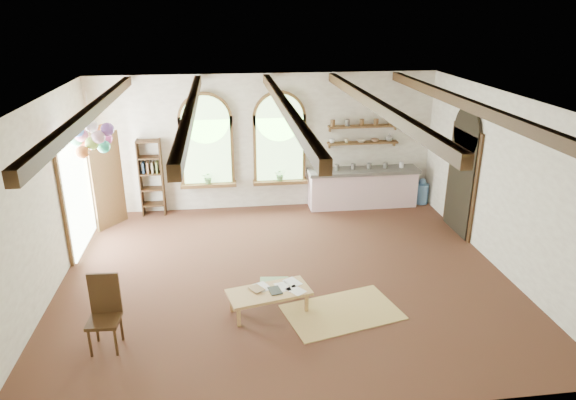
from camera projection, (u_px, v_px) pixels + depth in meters
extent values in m
plane|color=#4F2E20|center=(285.00, 275.00, 9.41)|extent=(8.00, 8.00, 0.00)
cube|color=brown|center=(207.00, 151.00, 11.91)|extent=(1.24, 0.08, 1.64)
cylinder|color=brown|center=(205.00, 119.00, 11.65)|extent=(1.24, 0.08, 1.24)
cube|color=#8ABD71|center=(207.00, 152.00, 11.87)|extent=(1.10, 0.04, 1.50)
cube|color=brown|center=(209.00, 185.00, 12.11)|extent=(1.30, 0.28, 0.08)
cube|color=brown|center=(280.00, 149.00, 12.12)|extent=(1.24, 0.08, 1.64)
cylinder|color=brown|center=(279.00, 117.00, 11.85)|extent=(1.24, 0.08, 1.24)
cube|color=#8ABD71|center=(280.00, 149.00, 12.08)|extent=(1.10, 0.04, 1.50)
cube|color=brown|center=(280.00, 182.00, 12.31)|extent=(1.30, 0.28, 0.08)
cube|color=brown|center=(77.00, 192.00, 10.19)|extent=(0.10, 1.90, 2.50)
cube|color=black|center=(461.00, 183.00, 10.88)|extent=(0.10, 1.30, 2.40)
cube|color=silver|center=(362.00, 189.00, 12.50)|extent=(2.60, 0.55, 0.86)
cube|color=slate|center=(363.00, 171.00, 12.33)|extent=(2.68, 0.62, 0.08)
cube|color=brown|center=(363.00, 143.00, 12.26)|extent=(1.70, 0.24, 0.04)
cube|color=brown|center=(364.00, 126.00, 12.12)|extent=(1.70, 0.24, 0.04)
cylinder|color=black|center=(413.00, 126.00, 12.35)|extent=(0.32, 0.04, 0.32)
cube|color=#3C2813|center=(140.00, 178.00, 11.81)|extent=(0.03, 0.32, 1.80)
cube|color=#3C2813|center=(162.00, 177.00, 11.87)|extent=(0.03, 0.32, 1.80)
cube|color=tan|center=(269.00, 292.00, 8.17)|extent=(1.41, 0.88, 0.05)
cube|color=tan|center=(239.00, 316.00, 7.86)|extent=(0.06, 0.06, 0.33)
cube|color=tan|center=(306.00, 302.00, 8.23)|extent=(0.06, 0.06, 0.33)
cube|color=tan|center=(232.00, 302.00, 8.23)|extent=(0.06, 0.06, 0.33)
cube|color=tan|center=(297.00, 290.00, 8.60)|extent=(0.06, 0.06, 0.33)
cube|color=#3C2813|center=(104.00, 321.00, 7.24)|extent=(0.46, 0.46, 0.05)
cube|color=#3C2813|center=(105.00, 294.00, 7.31)|extent=(0.44, 0.06, 0.65)
cube|color=tan|center=(342.00, 312.00, 8.25)|extent=(2.00, 1.50, 0.02)
cube|color=gray|center=(274.00, 286.00, 8.95)|extent=(0.55, 0.55, 0.09)
cylinder|color=#5A8DC2|center=(393.00, 195.00, 12.66)|extent=(0.33, 0.33, 0.49)
sphere|color=#5A8DC2|center=(394.00, 184.00, 12.55)|extent=(0.17, 0.17, 0.17)
cylinder|color=#5A8DC2|center=(421.00, 193.00, 12.74)|extent=(0.33, 0.33, 0.50)
sphere|color=#5A8DC2|center=(423.00, 182.00, 12.64)|extent=(0.18, 0.18, 0.18)
cylinder|color=silver|center=(89.00, 115.00, 9.27)|extent=(0.01, 0.01, 0.85)
sphere|color=#2BBA8C|center=(104.00, 147.00, 9.53)|extent=(0.24, 0.24, 0.24)
sphere|color=#ED4FB0|center=(106.00, 138.00, 9.61)|extent=(0.24, 0.24, 0.24)
sphere|color=orange|center=(102.00, 130.00, 9.71)|extent=(0.24, 0.24, 0.24)
sphere|color=silver|center=(92.00, 126.00, 9.52)|extent=(0.24, 0.24, 0.24)
sphere|color=#EA4725|center=(87.00, 145.00, 9.65)|extent=(0.24, 0.24, 0.24)
sphere|color=#439E69|center=(76.00, 140.00, 9.52)|extent=(0.24, 0.24, 0.24)
sphere|color=#BD5988|center=(81.00, 135.00, 9.35)|extent=(0.24, 0.24, 0.24)
sphere|color=#3870F0|center=(77.00, 130.00, 9.18)|extent=(0.24, 0.24, 0.24)
sphere|color=orange|center=(82.00, 152.00, 9.17)|extent=(0.24, 0.24, 0.24)
sphere|color=#ABF054|center=(92.00, 143.00, 9.28)|extent=(0.24, 0.24, 0.24)
sphere|color=#DAA0BC|center=(99.00, 137.00, 9.23)|extent=(0.24, 0.24, 0.24)
sphere|color=#7548A8|center=(107.00, 129.00, 9.28)|extent=(0.24, 0.24, 0.24)
imported|color=olive|center=(252.00, 291.00, 8.14)|extent=(0.29, 0.32, 0.02)
cube|color=black|center=(275.00, 290.00, 8.16)|extent=(0.23, 0.30, 0.01)
imported|color=#598C4C|center=(208.00, 177.00, 12.01)|extent=(0.27, 0.23, 0.30)
imported|color=#598C4C|center=(280.00, 175.00, 12.22)|extent=(0.27, 0.23, 0.30)
imported|color=white|center=(332.00, 141.00, 12.15)|extent=(0.12, 0.10, 0.10)
imported|color=beige|center=(347.00, 141.00, 12.19)|extent=(0.10, 0.10, 0.09)
imported|color=beige|center=(361.00, 141.00, 12.24)|extent=(0.22, 0.22, 0.05)
imported|color=#8C664C|center=(375.00, 140.00, 12.28)|extent=(0.20, 0.20, 0.06)
imported|color=slate|center=(389.00, 137.00, 12.30)|extent=(0.18, 0.18, 0.19)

